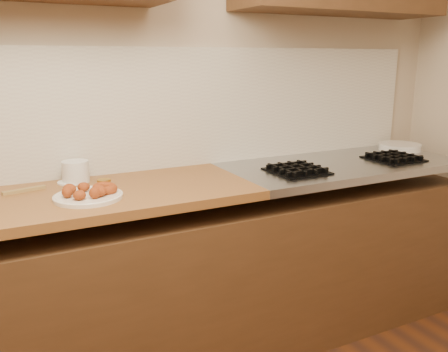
{
  "coord_description": "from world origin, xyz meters",
  "views": [
    {
      "loc": [
        -0.55,
        -0.26,
        1.45
      ],
      "look_at": [
        0.39,
        1.59,
        0.93
      ],
      "focal_mm": 38.0,
      "sensor_mm": 36.0,
      "label": 1
    }
  ],
  "objects_px": {
    "ring_donut": "(105,188)",
    "plate_stack": "(400,147)",
    "plastic_tub": "(76,172)",
    "donut_plate": "(88,197)"
  },
  "relations": [
    {
      "from": "donut_plate",
      "to": "ring_donut",
      "type": "bearing_deg",
      "value": 2.95
    },
    {
      "from": "ring_donut",
      "to": "plastic_tub",
      "type": "distance_m",
      "value": 0.29
    },
    {
      "from": "ring_donut",
      "to": "plate_stack",
      "type": "relative_size",
      "value": 0.41
    },
    {
      "from": "donut_plate",
      "to": "plate_stack",
      "type": "distance_m",
      "value": 1.93
    },
    {
      "from": "ring_donut",
      "to": "plate_stack",
      "type": "bearing_deg",
      "value": 5.95
    },
    {
      "from": "ring_donut",
      "to": "plate_stack",
      "type": "height_order",
      "value": "ring_donut"
    },
    {
      "from": "plastic_tub",
      "to": "plate_stack",
      "type": "height_order",
      "value": "plastic_tub"
    },
    {
      "from": "plastic_tub",
      "to": "plate_stack",
      "type": "relative_size",
      "value": 0.47
    },
    {
      "from": "plastic_tub",
      "to": "plate_stack",
      "type": "xyz_separation_m",
      "value": [
        1.91,
        -0.09,
        -0.03
      ]
    },
    {
      "from": "plate_stack",
      "to": "plastic_tub",
      "type": "bearing_deg",
      "value": 177.35
    }
  ]
}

